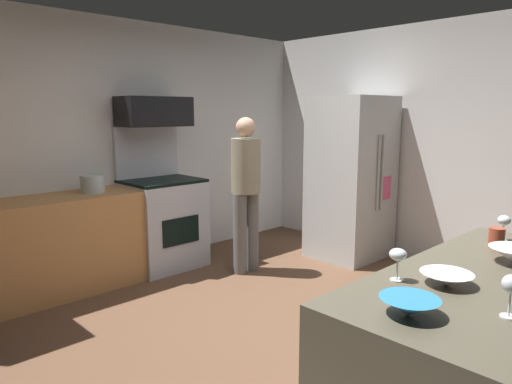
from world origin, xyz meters
The scene contains 16 objects.
ground_plane centered at (0.00, 0.00, -0.01)m, with size 5.20×4.80×0.02m, color brown.
wall_back centered at (0.00, 2.34, 1.30)m, with size 5.20×0.12×2.60m, color silver.
wall_right centered at (2.54, 0.00, 1.30)m, with size 0.12×4.80×2.60m, color silver.
lower_cabinet_run centered at (-0.90, 1.98, 0.45)m, with size 2.40×0.60×0.90m, color #B77D47.
oven_range centered at (0.27, 1.97, 0.51)m, with size 0.76×0.65×1.50m.
microwave centered at (0.27, 2.06, 1.66)m, with size 0.74×0.38×0.31m, color black.
refrigerator centered at (2.03, 0.79, 0.91)m, with size 0.83×0.75×1.83m.
person_cook centered at (0.79, 1.22, 0.90)m, with size 0.31×0.30×1.60m.
counter_island centered at (-0.14, -1.50, 0.45)m, with size 1.82×0.80×0.90m, color #504A3A.
mixing_bowl_large centered at (-0.41, -1.41, 0.93)m, with size 0.23×0.23×0.06m, color white.
mixing_bowl_small centered at (-0.82, -1.45, 0.93)m, with size 0.23×0.23×0.07m, color teal.
wine_glass_near centered at (-0.57, -1.72, 1.02)m, with size 0.07×0.07×0.17m.
wine_glass_far centered at (0.54, -1.32, 1.01)m, with size 0.07×0.07×0.15m.
wine_glass_extra centered at (-0.53, -1.23, 1.02)m, with size 0.08×0.08×0.15m.
mug_tea centered at (0.39, -1.34, 0.95)m, with size 0.09×0.09×0.11m, color #9B402A.
stock_pot centered at (-0.48, 1.98, 0.98)m, with size 0.22×0.22×0.17m, color #AFC1C1.
Camera 1 is at (-2.40, -2.25, 1.66)m, focal length 32.82 mm.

